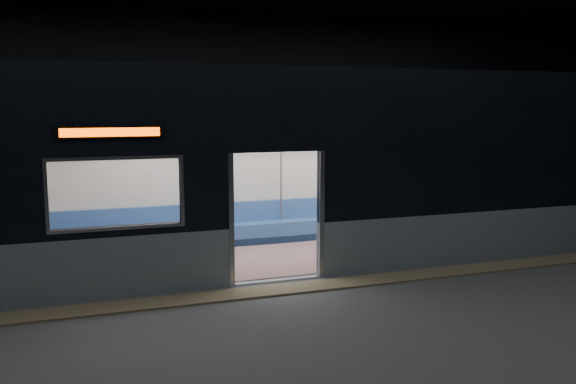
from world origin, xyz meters
TOP-DOWN VIEW (x-y plane):
  - station_floor at (0.00, 0.00)m, footprint 24.00×14.00m
  - station_envelope at (0.00, 0.00)m, footprint 24.00×14.00m
  - tactile_strip at (0.00, 0.55)m, footprint 22.80×0.50m
  - metro_car at (-0.00, 2.54)m, footprint 18.00×3.04m
  - passenger at (3.63, 3.55)m, footprint 0.46×0.75m
  - handbag at (3.60, 3.30)m, footprint 0.40×0.37m
  - transit_map at (3.98, 3.85)m, footprint 1.08×0.03m

SIDE VIEW (x-z plane):
  - station_floor at x=0.00m, z-range -0.01..0.00m
  - tactile_strip at x=0.00m, z-range 0.00..0.03m
  - handbag at x=3.60m, z-range 0.62..0.78m
  - passenger at x=3.63m, z-range 0.11..1.54m
  - transit_map at x=3.98m, z-range 1.15..1.85m
  - metro_car at x=0.00m, z-range 0.17..3.52m
  - station_envelope at x=0.00m, z-range 1.16..6.16m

